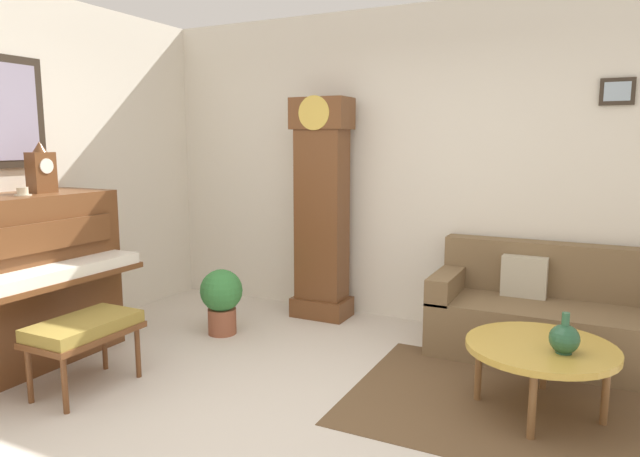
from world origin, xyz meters
TOP-DOWN VIEW (x-y plane):
  - ground_plane at (0.00, 0.00)m, footprint 6.40×6.00m
  - wall_back at (0.01, 2.40)m, footprint 5.30×0.13m
  - area_rug at (1.14, 0.96)m, footprint 2.10×1.50m
  - piano at (-2.23, 0.04)m, footprint 0.87×1.44m
  - piano_bench at (-1.48, -0.03)m, footprint 0.42×0.70m
  - grandfather_clock at (-0.80, 2.10)m, footprint 0.52×0.34m
  - couch at (1.29, 1.99)m, footprint 1.90×0.80m
  - coffee_table at (1.23, 0.97)m, footprint 0.88×0.88m
  - mantel_clock at (-2.23, 0.31)m, footprint 0.13×0.18m
  - teacup at (-2.15, 0.09)m, footprint 0.12×0.12m
  - green_jug at (1.36, 0.88)m, footprint 0.17×0.17m
  - potted_plant at (-1.34, 1.27)m, footprint 0.36×0.36m

SIDE VIEW (x-z plane):
  - ground_plane at x=0.00m, z-range -0.10..0.00m
  - area_rug at x=1.14m, z-range 0.00..0.01m
  - couch at x=1.29m, z-range -0.11..0.73m
  - potted_plant at x=-1.34m, z-range 0.04..0.60m
  - coffee_table at x=1.23m, z-range 0.18..0.61m
  - piano_bench at x=-1.48m, z-range 0.17..0.65m
  - green_jug at x=1.36m, z-range 0.39..0.63m
  - piano at x=-2.23m, z-range 0.01..1.26m
  - grandfather_clock at x=-0.80m, z-range -0.05..1.98m
  - teacup at x=-2.15m, z-range 1.25..1.31m
  - wall_back at x=0.01m, z-range 0.00..2.80m
  - mantel_clock at x=-2.23m, z-range 1.23..1.61m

